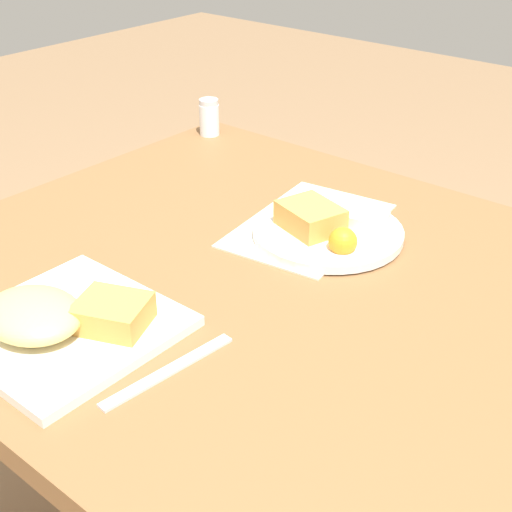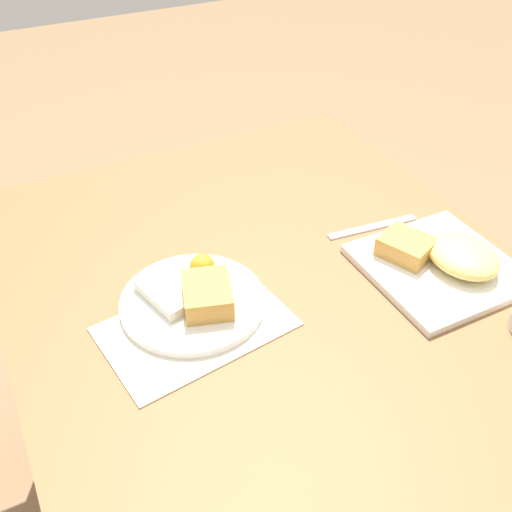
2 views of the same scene
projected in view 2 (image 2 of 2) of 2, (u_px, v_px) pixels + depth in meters
ground_plane at (266, 496)px, 1.49m from camera, size 8.00×8.00×0.00m
dining_table at (270, 312)px, 1.10m from camera, size 1.06×0.89×0.71m
menu_card at (196, 327)px, 0.96m from camera, size 0.23×0.31×0.00m
plate_square_near at (443, 260)px, 1.06m from camera, size 0.25×0.25×0.06m
plate_oval_far at (194, 297)px, 0.99m from camera, size 0.24×0.24×0.05m
butter_knife at (373, 227)px, 1.18m from camera, size 0.04×0.19×0.00m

